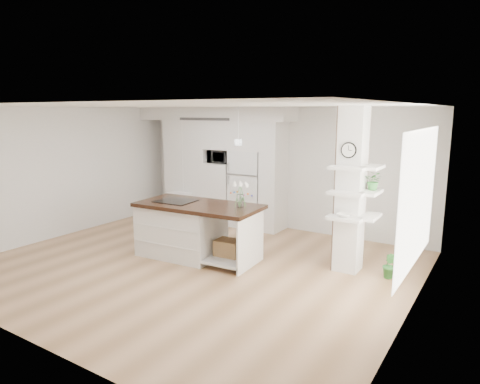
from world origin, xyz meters
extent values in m
cube|color=tan|center=(0.00, 0.00, 0.00)|extent=(7.00, 6.00, 0.01)
cube|color=white|center=(0.00, 0.00, 2.70)|extent=(7.00, 6.00, 0.04)
cube|color=silver|center=(0.00, 3.00, 1.35)|extent=(7.00, 0.04, 2.70)
cube|color=silver|center=(0.00, -3.00, 1.35)|extent=(7.00, 0.04, 2.70)
cube|color=silver|center=(-3.50, 0.00, 1.35)|extent=(0.04, 6.00, 2.70)
cube|color=silver|center=(3.50, 0.00, 1.35)|extent=(0.04, 6.00, 2.70)
cube|color=white|center=(-2.20, 2.67, 1.20)|extent=(1.20, 0.65, 2.40)
cube|color=white|center=(-1.27, 2.67, 0.71)|extent=(0.65, 0.65, 1.42)
cube|color=white|center=(-1.27, 2.67, 2.08)|extent=(0.65, 0.65, 0.65)
cube|color=white|center=(-0.53, 2.67, 2.08)|extent=(0.85, 0.65, 0.65)
cube|color=white|center=(0.10, 2.67, 1.20)|extent=(0.40, 0.65, 2.40)
cube|color=silver|center=(-1.50, 2.65, 2.55)|extent=(4.00, 0.70, 0.30)
cube|color=#262626|center=(-1.50, 2.31, 2.44)|extent=(1.40, 0.04, 0.06)
cube|color=white|center=(-0.53, 2.68, 0.88)|extent=(0.78, 0.66, 1.75)
cube|color=#B2B2B7|center=(-0.53, 2.34, 1.24)|extent=(0.78, 0.01, 0.03)
cube|color=silver|center=(2.30, 1.20, 1.35)|extent=(0.40, 0.40, 2.70)
cube|color=#996E55|center=(2.09, 1.20, 1.35)|extent=(0.02, 0.40, 2.70)
cube|color=#996E55|center=(2.30, 1.41, 1.35)|extent=(0.40, 0.02, 2.70)
cylinder|color=black|center=(2.30, 0.99, 2.02)|extent=(0.25, 0.03, 0.25)
cylinder|color=white|center=(2.30, 0.98, 2.02)|extent=(0.21, 0.01, 0.21)
plane|color=white|center=(3.48, 0.30, 1.50)|extent=(0.00, 2.40, 2.40)
cylinder|color=white|center=(1.70, 0.15, 2.12)|extent=(0.12, 0.12, 0.10)
cube|color=white|center=(-0.54, 0.30, 0.47)|extent=(1.51, 1.04, 0.93)
cube|color=white|center=(0.51, 0.38, 0.12)|extent=(0.84, 1.00, 0.04)
cube|color=white|center=(0.89, 0.40, 0.47)|extent=(0.10, 0.95, 0.93)
cube|color=black|center=(-0.15, 0.33, 0.97)|extent=(2.29, 1.21, 0.07)
cube|color=black|center=(-0.65, 0.30, 1.01)|extent=(0.70, 0.60, 0.01)
cube|color=#99744A|center=(0.46, 0.37, 0.28)|extent=(0.47, 0.36, 0.28)
cylinder|color=white|center=(0.62, 0.50, 1.11)|extent=(0.12, 0.12, 0.22)
cube|color=white|center=(-2.46, 2.19, 0.34)|extent=(0.05, 0.33, 0.68)
cube|color=white|center=(-1.92, 2.22, 0.34)|extent=(0.05, 0.33, 0.68)
cube|color=white|center=(-2.19, 2.21, 0.67)|extent=(0.59, 0.36, 0.03)
cube|color=white|center=(-2.19, 2.21, 0.37)|extent=(0.56, 0.36, 0.03)
sphere|color=white|center=(-2.11, 2.21, 0.17)|extent=(0.33, 0.33, 0.33)
imported|color=#307831|center=(3.00, 1.18, 0.22)|extent=(0.27, 0.23, 0.44)
imported|color=#307831|center=(2.04, 2.50, 0.26)|extent=(0.37, 0.37, 0.52)
imported|color=#2D2D2D|center=(-1.27, 2.62, 1.57)|extent=(0.54, 0.37, 0.30)
imported|color=#307831|center=(2.63, 1.30, 1.52)|extent=(0.27, 0.23, 0.30)
imported|color=white|center=(2.30, 0.90, 1.00)|extent=(0.22, 0.22, 0.05)
camera|label=1|loc=(4.44, -5.51, 2.62)|focal=32.00mm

